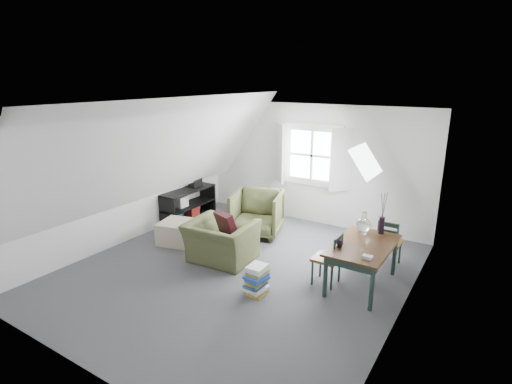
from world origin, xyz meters
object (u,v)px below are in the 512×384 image
Objects in this scene: dining_table at (363,250)px; armchair_near at (221,260)px; armchair_far at (257,234)px; media_shelf at (187,207)px; ottoman at (178,232)px; dining_chair_far at (389,242)px; dining_chair_near at (329,258)px; magazine_stack at (257,280)px.

armchair_near is at bearing -170.38° from dining_table.
armchair_far is 1.74m from media_shelf.
media_shelf is at bearing 122.98° from ottoman.
dining_chair_far is 0.60× the size of media_shelf.
ottoman is (-1.04, -1.16, 0.21)m from armchair_far.
dining_chair_near is at bearing -47.77° from armchair_far.
dining_chair_near is at bearing -177.22° from armchair_near.
armchair_far is at bearing 157.89° from dining_table.
dining_chair_far is 4.27m from media_shelf.
armchair_far is 1.56× the size of ottoman.
dining_chair_near is 3.80m from media_shelf.
media_shelf is (-1.83, 1.21, 0.31)m from armchair_near.
dining_chair_near is (-0.44, -0.23, -0.16)m from dining_table.
armchair_far is at bearing -88.68° from armchair_near.
magazine_stack is (-1.35, -1.91, -0.20)m from dining_chair_far.
dining_chair_near reaches higher than magazine_stack.
ottoman is at bearing -177.25° from dining_table.
armchair_far is 2.60m from dining_chair_far.
media_shelf is (-4.10, 0.76, -0.27)m from dining_table.
dining_table is at bearing -11.67° from media_shelf.
magazine_stack reaches higher than ottoman.
armchair_far is 1.19× the size of dining_chair_near.
armchair_far is at bearing 7.32° from dining_chair_far.
dining_chair_far reaches higher than magazine_stack.
armchair_far is at bearing 121.99° from magazine_stack.
armchair_near is 1.12× the size of armchair_far.
dining_chair_near is at bearing 47.26° from magazine_stack.
dining_table is 0.99× the size of media_shelf.
ottoman is at bearing -149.85° from armchair_far.
dining_chair_near reaches higher than dining_table.
media_shelf is (-0.66, 1.02, 0.11)m from ottoman.
dining_table is at bearing 128.33° from dining_chair_near.
armchair_near is at bearing -34.58° from media_shelf.
magazine_stack is (-1.19, -1.04, -0.36)m from dining_table.
armchair_near is 1.90m from dining_chair_near.
armchair_far is 2.63m from dining_table.
dining_table reaches higher than ottoman.
media_shelf is at bearing 168.03° from dining_table.
dining_table is at bearing -38.49° from armchair_far.
dining_table is 4.18m from media_shelf.
dining_chair_far is at bearing -18.51° from armchair_far.
armchair_near is 1.36m from armchair_far.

